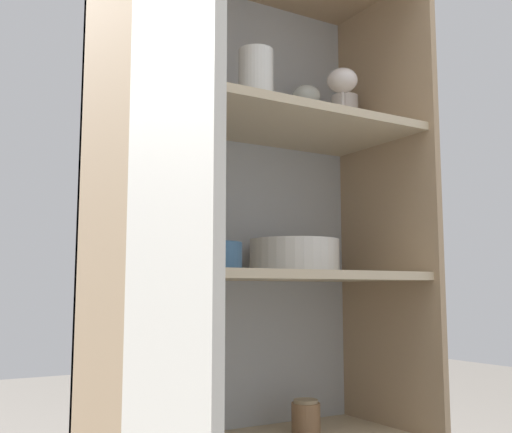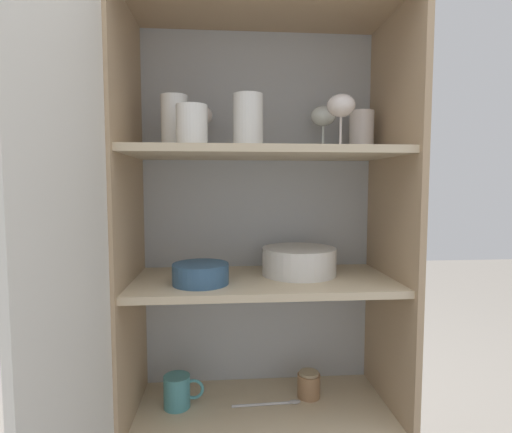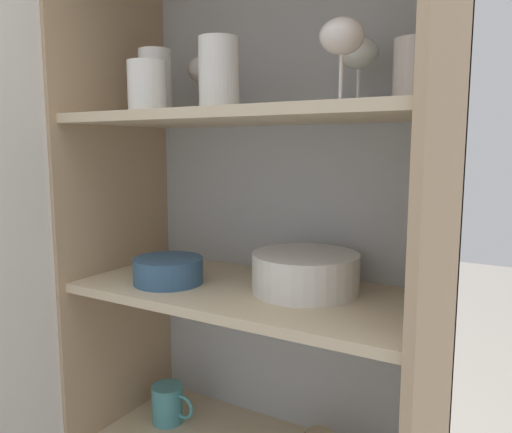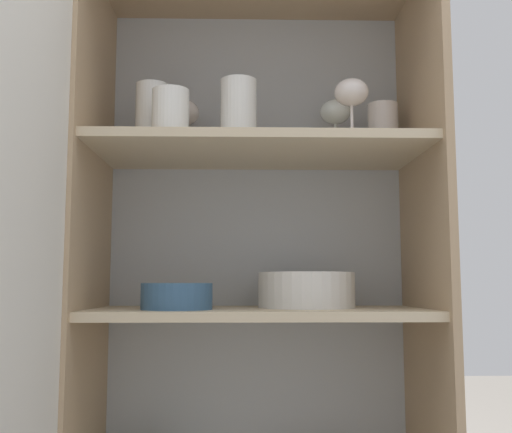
% 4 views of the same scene
% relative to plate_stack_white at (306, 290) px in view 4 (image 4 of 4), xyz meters
% --- Properties ---
extents(cupboard_back_panel, '(0.77, 0.02, 1.48)m').
position_rel_plate_stack_white_xyz_m(cupboard_back_panel, '(-0.11, 0.14, -0.03)').
color(cupboard_back_panel, '#B2B7BC').
rests_on(cupboard_back_panel, ground_plane).
extents(cupboard_side_left, '(0.02, 0.38, 1.48)m').
position_rel_plate_stack_white_xyz_m(cupboard_side_left, '(-0.49, -0.04, -0.03)').
color(cupboard_side_left, tan).
rests_on(cupboard_side_left, ground_plane).
extents(cupboard_side_right, '(0.02, 0.38, 1.48)m').
position_rel_plate_stack_white_xyz_m(cupboard_side_right, '(0.27, -0.04, -0.03)').
color(cupboard_side_right, tan).
rests_on(cupboard_side_right, ground_plane).
extents(shelf_board_middle, '(0.74, 0.35, 0.02)m').
position_rel_plate_stack_white_xyz_m(shelf_board_middle, '(-0.11, -0.04, -0.05)').
color(shelf_board_middle, beige).
extents(shelf_board_upper, '(0.74, 0.35, 0.02)m').
position_rel_plate_stack_white_xyz_m(shelf_board_upper, '(-0.11, -0.04, 0.32)').
color(shelf_board_upper, beige).
extents(cupboard_door, '(0.04, 0.38, 1.48)m').
position_rel_plate_stack_white_xyz_m(cupboard_door, '(-0.51, -0.42, -0.03)').
color(cupboard_door, silver).
rests_on(cupboard_door, ground_plane).
extents(tumbler_glass_0, '(0.08, 0.08, 0.14)m').
position_rel_plate_stack_white_xyz_m(tumbler_glass_0, '(-0.16, -0.08, 0.40)').
color(tumbler_glass_0, white).
rests_on(tumbler_glass_0, shelf_board_upper).
extents(tumbler_glass_1, '(0.07, 0.07, 0.12)m').
position_rel_plate_stack_white_xyz_m(tumbler_glass_1, '(0.19, 0.03, 0.39)').
color(tumbler_glass_1, silver).
rests_on(tumbler_glass_1, shelf_board_upper).
extents(tumbler_glass_2, '(0.07, 0.07, 0.15)m').
position_rel_plate_stack_white_xyz_m(tumbler_glass_2, '(-0.36, -0.04, 0.40)').
color(tumbler_glass_2, white).
rests_on(tumbler_glass_2, shelf_board_upper).
extents(tumbler_glass_3, '(0.08, 0.08, 0.10)m').
position_rel_plate_stack_white_xyz_m(tumbler_glass_3, '(-0.30, -0.13, 0.38)').
color(tumbler_glass_3, white).
rests_on(tumbler_glass_3, shelf_board_upper).
extents(wine_glass_0, '(0.08, 0.08, 0.14)m').
position_rel_plate_stack_white_xyz_m(wine_glass_0, '(-0.30, 0.07, 0.43)').
color(wine_glass_0, silver).
rests_on(wine_glass_0, shelf_board_upper).
extents(wine_glass_1, '(0.08, 0.08, 0.15)m').
position_rel_plate_stack_white_xyz_m(wine_glass_1, '(0.10, -0.08, 0.43)').
color(wine_glass_1, silver).
rests_on(wine_glass_1, shelf_board_upper).
extents(wine_glass_2, '(0.08, 0.08, 0.14)m').
position_rel_plate_stack_white_xyz_m(wine_glass_2, '(0.08, 0.06, 0.43)').
color(wine_glass_2, white).
rests_on(wine_glass_2, shelf_board_upper).
extents(plate_stack_white, '(0.22, 0.22, 0.08)m').
position_rel_plate_stack_white_xyz_m(plate_stack_white, '(0.00, 0.00, 0.00)').
color(plate_stack_white, silver).
rests_on(plate_stack_white, shelf_board_middle).
extents(mixing_bowl_large, '(0.15, 0.15, 0.06)m').
position_rel_plate_stack_white_xyz_m(mixing_bowl_large, '(-0.29, -0.09, -0.01)').
color(mixing_bowl_large, '#33567A').
rests_on(mixing_bowl_large, shelf_board_middle).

